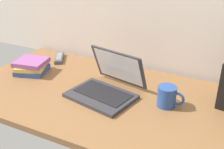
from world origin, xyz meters
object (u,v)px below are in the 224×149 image
object	(u,v)px
laptop	(107,86)
coffee_mug	(167,96)
remote_control_near	(59,58)
book_stack	(32,66)

from	to	relation	value
laptop	coffee_mug	world-z (taller)	laptop
remote_control_near	book_stack	world-z (taller)	book_stack
coffee_mug	book_stack	distance (m)	0.80
remote_control_near	book_stack	size ratio (longest dim) A/B	0.81
laptop	remote_control_near	size ratio (longest dim) A/B	2.21
book_stack	coffee_mug	bearing A→B (deg)	-0.37
laptop	remote_control_near	xyz separation A→B (m)	(-0.47, 0.25, -0.03)
remote_control_near	book_stack	xyz separation A→B (m)	(-0.03, -0.22, 0.03)
book_stack	remote_control_near	bearing A→B (deg)	82.82
laptop	remote_control_near	world-z (taller)	laptop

